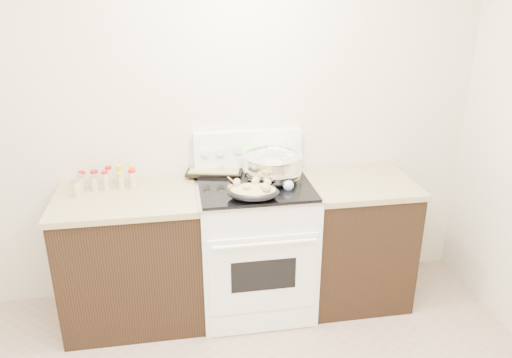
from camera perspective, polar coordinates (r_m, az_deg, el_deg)
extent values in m
cube|color=beige|center=(3.47, -6.88, 7.48)|extent=(4.00, 0.05, 2.70)
cube|color=black|center=(3.51, -13.82, -9.00)|extent=(0.90, 0.64, 0.88)
cube|color=brown|center=(3.30, -14.53, -2.12)|extent=(0.93, 0.67, 0.04)
cube|color=black|center=(3.70, 11.13, -7.01)|extent=(0.70, 0.64, 0.88)
cube|color=brown|center=(3.51, 11.67, -0.42)|extent=(0.73, 0.67, 0.04)
cube|color=white|center=(3.51, -0.14, -7.90)|extent=(0.76, 0.66, 0.92)
cube|color=white|center=(3.23, 0.86, -10.90)|extent=(0.70, 0.01, 0.55)
cube|color=black|center=(3.23, 0.88, -10.96)|extent=(0.42, 0.01, 0.22)
cylinder|color=white|center=(3.07, 1.02, -7.44)|extent=(0.65, 0.02, 0.02)
cube|color=white|center=(3.45, 0.82, -16.12)|extent=(0.70, 0.01, 0.14)
cube|color=silver|center=(3.31, -0.14, -0.87)|extent=(0.78, 0.68, 0.01)
cube|color=black|center=(3.30, -0.14, -0.68)|extent=(0.74, 0.64, 0.01)
cube|color=white|center=(3.52, -0.93, 3.33)|extent=(0.76, 0.07, 0.28)
cylinder|color=white|center=(3.44, -5.76, 3.03)|extent=(0.06, 0.02, 0.06)
cylinder|color=white|center=(3.45, -4.11, 3.12)|extent=(0.06, 0.02, 0.06)
cylinder|color=white|center=(3.51, 2.42, 3.48)|extent=(0.06, 0.02, 0.06)
cylinder|color=white|center=(3.53, 4.01, 3.56)|extent=(0.06, 0.02, 0.06)
cube|color=#19E533|center=(3.48, -0.83, 3.33)|extent=(0.09, 0.00, 0.04)
cube|color=silver|center=(3.47, -2.14, 3.25)|extent=(0.05, 0.00, 0.05)
cube|color=silver|center=(3.49, 0.47, 3.39)|extent=(0.05, 0.00, 0.05)
ellipsoid|color=silver|center=(3.34, 1.93, 1.14)|extent=(0.47, 0.47, 0.24)
cylinder|color=silver|center=(3.36, 1.91, -0.02)|extent=(0.22, 0.22, 0.01)
torus|color=silver|center=(3.31, 1.95, 2.68)|extent=(0.40, 0.40, 0.02)
cylinder|color=silver|center=(3.33, 1.93, 1.56)|extent=(0.38, 0.38, 0.13)
cylinder|color=brown|center=(3.31, 1.95, 2.49)|extent=(0.36, 0.36, 0.00)
cube|color=beige|center=(3.34, 3.04, 2.75)|extent=(0.04, 0.04, 0.03)
cube|color=beige|center=(3.40, 3.38, 3.10)|extent=(0.05, 0.05, 0.03)
cube|color=beige|center=(3.18, 2.83, 1.74)|extent=(0.03, 0.03, 0.02)
cube|color=beige|center=(3.37, 0.51, 2.94)|extent=(0.05, 0.05, 0.03)
cube|color=beige|center=(3.42, 3.06, 3.20)|extent=(0.03, 0.03, 0.02)
cube|color=beige|center=(3.31, 3.86, 2.56)|extent=(0.04, 0.04, 0.03)
cube|color=beige|center=(3.31, 1.75, 2.60)|extent=(0.03, 0.03, 0.02)
cube|color=beige|center=(3.25, 3.34, 2.23)|extent=(0.05, 0.05, 0.03)
cube|color=beige|center=(3.32, 3.02, 2.65)|extent=(0.04, 0.04, 0.03)
cube|color=beige|center=(3.30, 0.41, 2.54)|extent=(0.04, 0.04, 0.03)
cube|color=beige|center=(3.37, 0.91, 2.97)|extent=(0.05, 0.05, 0.03)
cube|color=beige|center=(3.42, 2.42, 3.24)|extent=(0.04, 0.04, 0.02)
cube|color=beige|center=(3.17, 1.41, 1.72)|extent=(0.03, 0.03, 0.02)
ellipsoid|color=black|center=(3.07, -0.32, -1.52)|extent=(0.36, 0.28, 0.08)
ellipsoid|color=tan|center=(3.07, -0.32, -1.32)|extent=(0.32, 0.25, 0.06)
sphere|color=tan|center=(3.09, 1.33, -0.38)|extent=(0.05, 0.05, 0.05)
sphere|color=tan|center=(3.09, -2.29, -0.53)|extent=(0.04, 0.04, 0.04)
sphere|color=tan|center=(3.02, -1.04, -0.98)|extent=(0.05, 0.05, 0.05)
sphere|color=tan|center=(3.11, -0.08, -0.30)|extent=(0.05, 0.05, 0.05)
sphere|color=tan|center=(3.10, -2.19, -0.33)|extent=(0.05, 0.05, 0.05)
sphere|color=tan|center=(3.03, 0.93, -0.89)|extent=(0.05, 0.05, 0.05)
sphere|color=tan|center=(3.12, -0.03, -0.15)|extent=(0.05, 0.05, 0.05)
sphere|color=tan|center=(3.01, 1.18, -1.05)|extent=(0.06, 0.06, 0.06)
cube|color=black|center=(3.53, -4.68, 1.04)|extent=(0.43, 0.35, 0.02)
cube|color=tan|center=(3.52, -4.69, 1.22)|extent=(0.39, 0.30, 0.02)
sphere|color=tan|center=(3.61, -2.88, 1.99)|extent=(0.04, 0.04, 0.04)
sphere|color=tan|center=(3.58, -6.99, 1.71)|extent=(0.04, 0.04, 0.04)
sphere|color=tan|center=(3.49, -4.25, 1.27)|extent=(0.03, 0.03, 0.03)
sphere|color=tan|center=(3.49, -3.96, 1.25)|extent=(0.04, 0.04, 0.04)
sphere|color=tan|center=(3.54, -4.46, 1.62)|extent=(0.04, 0.04, 0.04)
sphere|color=tan|center=(3.58, -4.55, 1.82)|extent=(0.03, 0.03, 0.03)
sphere|color=tan|center=(3.56, -3.10, 1.68)|extent=(0.03, 0.03, 0.03)
sphere|color=tan|center=(3.55, -4.56, 1.60)|extent=(0.03, 0.03, 0.03)
sphere|color=tan|center=(3.56, -4.70, 1.67)|extent=(0.03, 0.03, 0.03)
sphere|color=tan|center=(3.60, -3.50, 1.95)|extent=(0.03, 0.03, 0.03)
cylinder|color=#A56C4B|center=(3.32, -2.61, -0.33)|extent=(0.09, 0.27, 0.01)
sphere|color=#A56C4B|center=(3.21, -2.92, -1.01)|extent=(0.04, 0.04, 0.04)
sphere|color=#8DB7D2|center=(3.21, 3.70, -0.74)|extent=(0.07, 0.07, 0.07)
cylinder|color=#8DB7D2|center=(3.31, 4.12, 0.33)|extent=(0.11, 0.21, 0.06)
cylinder|color=#BFB28C|center=(3.51, -19.20, -0.11)|extent=(0.04, 0.04, 0.09)
cylinder|color=#B21414|center=(3.49, -19.31, 0.70)|extent=(0.04, 0.04, 0.02)
cylinder|color=#BFB28C|center=(3.49, -17.93, -0.02)|extent=(0.05, 0.05, 0.09)
cylinder|color=#B21414|center=(3.47, -18.03, 0.81)|extent=(0.05, 0.05, 0.02)
cylinder|color=#BFB28C|center=(3.48, -16.42, 0.26)|extent=(0.04, 0.04, 0.11)
cylinder|color=#B21414|center=(3.46, -16.53, 1.26)|extent=(0.04, 0.04, 0.02)
cylinder|color=#BFB28C|center=(3.47, -15.21, 0.37)|extent=(0.05, 0.05, 0.11)
cylinder|color=gold|center=(3.45, -15.32, 1.40)|extent=(0.05, 0.05, 0.02)
cylinder|color=#BFB28C|center=(3.45, -13.79, 0.40)|extent=(0.04, 0.04, 0.11)
cylinder|color=gold|center=(3.43, -13.89, 1.42)|extent=(0.04, 0.04, 0.02)
cylinder|color=#BFB28C|center=(3.43, -19.49, -0.57)|extent=(0.05, 0.05, 0.09)
cylinder|color=#B2B2B7|center=(3.41, -19.61, 0.30)|extent=(0.05, 0.05, 0.02)
cylinder|color=#BFB28C|center=(3.41, -18.02, -0.58)|extent=(0.04, 0.04, 0.09)
cylinder|color=#B2B2B7|center=(3.39, -18.13, 0.27)|extent=(0.05, 0.05, 0.02)
cylinder|color=#BFB28C|center=(3.39, -16.81, -0.29)|extent=(0.04, 0.04, 0.11)
cylinder|color=#B21414|center=(3.37, -16.93, 0.76)|extent=(0.04, 0.04, 0.02)
cylinder|color=#BFB28C|center=(3.38, -15.16, -0.36)|extent=(0.04, 0.04, 0.10)
cylinder|color=gold|center=(3.36, -15.26, 0.54)|extent=(0.04, 0.04, 0.02)
cylinder|color=#BFB28C|center=(3.38, -13.92, -0.11)|extent=(0.05, 0.05, 0.11)
cylinder|color=#B21414|center=(3.36, -14.02, 0.92)|extent=(0.05, 0.05, 0.02)
cylinder|color=#BFB28C|center=(3.35, -19.81, -1.10)|extent=(0.05, 0.05, 0.10)
cylinder|color=#B2B2B7|center=(3.32, -19.94, -0.13)|extent=(0.05, 0.05, 0.02)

